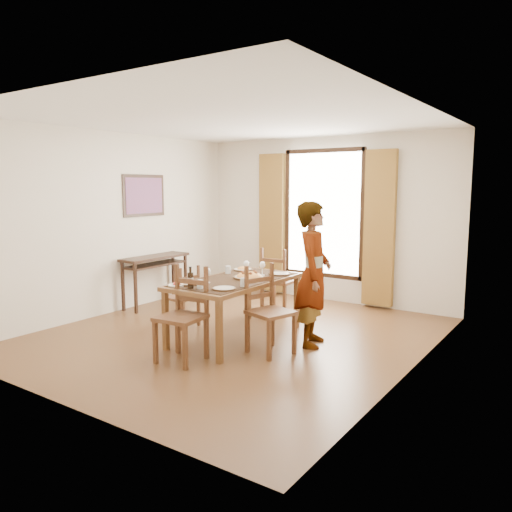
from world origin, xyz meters
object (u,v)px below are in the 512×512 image
Objects in this scene: console_table at (155,263)px; man at (313,274)px; dining_table at (236,284)px; pasta_platter at (249,274)px.

man reaches higher than console_table.
console_table is 2.22m from dining_table.
console_table is at bearing 162.08° from dining_table.
console_table is 0.67× the size of dining_table.
man is 4.31× the size of pasta_platter.
dining_table is at bearing 89.07° from man.
pasta_platter is (2.22, -0.55, 0.12)m from console_table.
man is 0.83m from pasta_platter.
dining_table is 1.04× the size of man.
console_table is 3.00× the size of pasta_platter.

